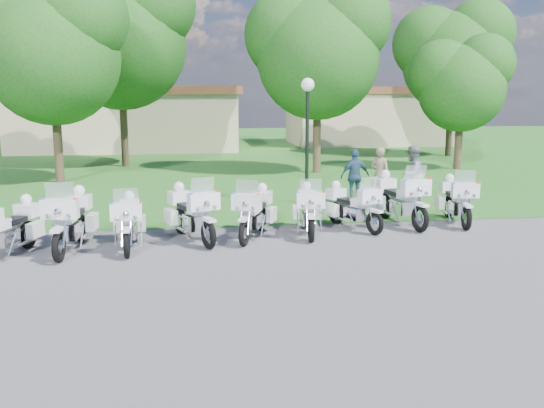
{
  "coord_description": "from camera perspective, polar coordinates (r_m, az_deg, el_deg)",
  "views": [
    {
      "loc": [
        -2.1,
        -13.4,
        3.65
      ],
      "look_at": [
        -0.08,
        1.2,
        0.95
      ],
      "focal_mm": 40.0,
      "sensor_mm": 36.0,
      "label": 1
    }
  ],
  "objects": [
    {
      "name": "tree_3",
      "position": [
        30.88,
        17.35,
        11.06
      ],
      "size": [
        4.84,
        4.13,
        6.45
      ],
      "color": "#38281C",
      "rests_on": "ground"
    },
    {
      "name": "motorcycle_5",
      "position": [
        15.91,
        3.43,
        -0.49
      ],
      "size": [
        0.93,
        2.33,
        1.57
      ],
      "rotation": [
        0.0,
        0.0,
        3.02
      ],
      "color": "black",
      "rests_on": "ground"
    },
    {
      "name": "ground",
      "position": [
        14.05,
        0.98,
        -4.68
      ],
      "size": [
        100.0,
        100.0,
        0.0
      ],
      "primitive_type": "plane",
      "color": "#515156",
      "rests_on": "ground"
    },
    {
      "name": "bystander_a",
      "position": [
        20.7,
        10.1,
        2.7
      ],
      "size": [
        0.81,
        0.8,
        1.89
      ],
      "primitive_type": "imported",
      "rotation": [
        0.0,
        0.0,
        2.39
      ],
      "color": "#89755D",
      "rests_on": "ground"
    },
    {
      "name": "grass_lawn",
      "position": [
        40.62,
        -4.92,
        5.18
      ],
      "size": [
        100.0,
        48.0,
        0.01
      ],
      "primitive_type": "cube",
      "color": "#256820",
      "rests_on": "ground"
    },
    {
      "name": "tree_4",
      "position": [
        37.42,
        16.59,
        13.47
      ],
      "size": [
        6.73,
        5.75,
        8.98
      ],
      "color": "#38281C",
      "rests_on": "ground"
    },
    {
      "name": "motorcycle_7",
      "position": [
        17.42,
        11.87,
        0.54
      ],
      "size": [
        1.18,
        2.62,
        1.77
      ],
      "rotation": [
        0.0,
        0.0,
        3.33
      ],
      "color": "black",
      "rests_on": "ground"
    },
    {
      "name": "tree_2",
      "position": [
        28.34,
        4.23,
        14.58
      ],
      "size": [
        6.51,
        5.56,
        8.68
      ],
      "color": "#38281C",
      "rests_on": "ground"
    },
    {
      "name": "tree_1",
      "position": [
        31.63,
        -14.24,
        15.52
      ],
      "size": [
        7.54,
        6.44,
        10.06
      ],
      "color": "#38281C",
      "rests_on": "ground"
    },
    {
      "name": "motorcycle_0",
      "position": [
        14.93,
        -23.53,
        -2.02
      ],
      "size": [
        1.25,
        2.29,
        1.6
      ],
      "rotation": [
        0.0,
        0.0,
        2.82
      ],
      "color": "black",
      "rests_on": "ground"
    },
    {
      "name": "motorcycle_4",
      "position": [
        15.49,
        -1.62,
        -0.74
      ],
      "size": [
        1.32,
        2.25,
        1.59
      ],
      "rotation": [
        0.0,
        0.0,
        2.76
      ],
      "color": "black",
      "rests_on": "ground"
    },
    {
      "name": "bystander_b",
      "position": [
        20.64,
        13.01,
        2.67
      ],
      "size": [
        1.21,
        1.17,
        1.96
      ],
      "primitive_type": "imported",
      "rotation": [
        0.0,
        0.0,
        -2.48
      ],
      "color": "gray",
      "rests_on": "ground"
    },
    {
      "name": "motorcycle_6",
      "position": [
        16.64,
        7.51,
        -0.16
      ],
      "size": [
        1.32,
        2.09,
        1.51
      ],
      "rotation": [
        0.0,
        0.0,
        3.57
      ],
      "color": "black",
      "rests_on": "ground"
    },
    {
      "name": "building_east",
      "position": [
        45.37,
        8.99,
        8.25
      ],
      "size": [
        11.44,
        7.28,
        4.1
      ],
      "color": "tan",
      "rests_on": "ground"
    },
    {
      "name": "motorcycle_3",
      "position": [
        15.31,
        -7.63,
        -0.8
      ],
      "size": [
        1.41,
        2.38,
        1.69
      ],
      "rotation": [
        0.0,
        0.0,
        3.53
      ],
      "color": "black",
      "rests_on": "ground"
    },
    {
      "name": "lamp_post",
      "position": [
        20.2,
        3.35,
        8.89
      ],
      "size": [
        0.44,
        0.44,
        4.15
      ],
      "color": "black",
      "rests_on": "ground"
    },
    {
      "name": "bystander_c",
      "position": [
        20.55,
        7.8,
        2.61
      ],
      "size": [
        1.13,
        0.67,
        1.81
      ],
      "primitive_type": "imported",
      "rotation": [
        0.0,
        0.0,
        3.37
      ],
      "color": "#2E4F6F",
      "rests_on": "ground"
    },
    {
      "name": "motorcycle_1",
      "position": [
        14.96,
        -18.37,
        -1.42
      ],
      "size": [
        0.98,
        2.6,
        1.74
      ],
      "rotation": [
        0.0,
        0.0,
        3.06
      ],
      "color": "black",
      "rests_on": "ground"
    },
    {
      "name": "motorcycle_2",
      "position": [
        14.82,
        -13.35,
        -1.59
      ],
      "size": [
        0.8,
        2.31,
        1.55
      ],
      "rotation": [
        0.0,
        0.0,
        3.18
      ],
      "color": "black",
      "rests_on": "ground"
    },
    {
      "name": "tree_0",
      "position": [
        26.45,
        -20.12,
        13.91
      ],
      "size": [
        6.31,
        5.38,
        8.41
      ],
      "color": "#38281C",
      "rests_on": "ground"
    },
    {
      "name": "building_west",
      "position": [
        41.62,
        -13.4,
        7.92
      ],
      "size": [
        14.56,
        8.32,
        4.1
      ],
      "color": "tan",
      "rests_on": "ground"
    },
    {
      "name": "motorcycle_8",
      "position": [
        18.03,
        16.94,
        0.41
      ],
      "size": [
        0.98,
        2.38,
        1.6
      ],
      "rotation": [
        0.0,
        0.0,
        3.0
      ],
      "color": "black",
      "rests_on": "ground"
    }
  ]
}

